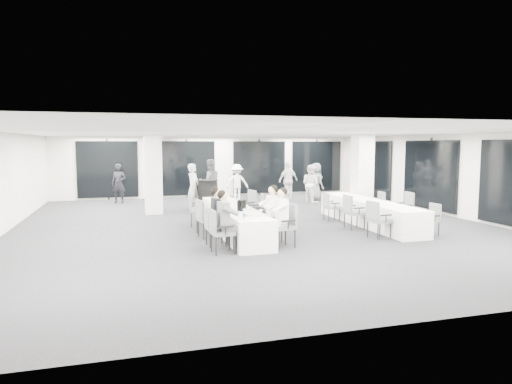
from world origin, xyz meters
TOP-DOWN VIEW (x-y plane):
  - room at (0.89, 1.11)m, footprint 14.04×16.04m
  - column_left at (-2.80, 3.20)m, footprint 0.60×0.60m
  - column_right at (4.20, 1.00)m, footprint 0.60×0.60m
  - banquet_table_main at (-0.90, -1.17)m, footprint 0.90×5.00m
  - banquet_table_side at (3.40, -0.91)m, footprint 0.90×5.00m
  - cocktail_table at (-0.80, 3.58)m, footprint 0.82×0.82m
  - chair_main_left_near at (-1.74, -3.31)m, footprint 0.53×0.59m
  - chair_main_left_second at (-1.73, -2.51)m, footprint 0.50×0.55m
  - chair_main_left_mid at (-1.74, -1.46)m, footprint 0.58×0.62m
  - chair_main_left_fourth at (-1.73, -0.67)m, footprint 0.52×0.56m
  - chair_main_left_far at (-1.74, 0.31)m, footprint 0.57×0.61m
  - chair_main_right_near at (-0.06, -3.07)m, footprint 0.61×0.65m
  - chair_main_right_second at (-0.07, -2.37)m, footprint 0.51×0.55m
  - chair_main_right_mid at (-0.06, -1.43)m, footprint 0.52×0.58m
  - chair_main_right_fourth at (-0.06, -0.64)m, footprint 0.61×0.64m
  - chair_main_right_far at (-0.06, 0.46)m, footprint 0.60×0.64m
  - chair_side_left_near at (2.57, -2.77)m, footprint 0.57×0.61m
  - chair_side_left_mid at (2.57, -1.41)m, footprint 0.52×0.57m
  - chair_side_left_far at (2.58, 0.12)m, footprint 0.46×0.52m
  - chair_side_right_near at (4.23, -2.79)m, footprint 0.46×0.51m
  - chair_side_right_mid at (4.24, -1.51)m, footprint 0.58×0.63m
  - chair_side_right_far at (4.23, -0.03)m, footprint 0.48×0.53m
  - seated_guest_a at (-1.57, -3.30)m, footprint 0.50×0.38m
  - seated_guest_b at (-1.57, -2.50)m, footprint 0.50×0.38m
  - seated_guest_c at (-0.23, -3.09)m, footprint 0.50×0.38m
  - seated_guest_d at (-0.23, -2.36)m, footprint 0.50×0.38m
  - standing_guest_a at (-1.30, 3.77)m, footprint 0.88×0.92m
  - standing_guest_b at (-0.49, 4.82)m, footprint 1.09×0.75m
  - standing_guest_c at (1.01, 6.38)m, footprint 1.23×0.75m
  - standing_guest_d at (3.26, 5.94)m, footprint 1.27×0.95m
  - standing_guest_e at (4.30, 5.23)m, footprint 0.77×1.01m
  - standing_guest_g at (-4.03, 6.52)m, footprint 0.84×0.77m
  - standing_guest_h at (3.73, 4.48)m, footprint 0.87×1.02m
  - ice_bucket_near at (-0.87, -1.95)m, footprint 0.24×0.24m
  - ice_bucket_far at (-1.00, -0.10)m, footprint 0.22×0.22m
  - water_bottle_a at (-1.14, -3.29)m, footprint 0.08×0.08m
  - water_bottle_b at (-0.73, -0.97)m, footprint 0.07×0.07m
  - water_bottle_c at (-0.87, 0.96)m, footprint 0.06×0.06m
  - plate_a at (-0.92, -2.88)m, footprint 0.20×0.20m
  - plate_b at (-0.72, -2.98)m, footprint 0.18×0.18m
  - plate_c at (-0.86, -1.68)m, footprint 0.18×0.18m
  - wine_glass at (-0.68, -3.06)m, footprint 0.08×0.08m

SIDE VIEW (x-z plane):
  - banquet_table_main at x=-0.90m, z-range 0.00..0.75m
  - banquet_table_side at x=3.40m, z-range 0.00..0.75m
  - chair_side_right_near at x=4.23m, z-range 0.06..0.92m
  - chair_main_right_second at x=-0.07m, z-range 0.06..0.96m
  - chair_side_right_far at x=4.23m, z-range 0.06..0.97m
  - chair_side_left_far at x=2.58m, z-range 0.06..0.97m
  - chair_main_left_fourth at x=-1.73m, z-range 0.06..0.98m
  - chair_main_left_second at x=-1.73m, z-range 0.07..1.00m
  - chair_side_left_near at x=2.57m, z-range 0.07..1.05m
  - chair_side_left_mid at x=2.57m, z-range 0.07..1.06m
  - chair_main_left_near at x=-1.74m, z-range 0.07..1.07m
  - chair_main_left_mid at x=-1.74m, z-range 0.07..1.08m
  - chair_main_left_far at x=-1.74m, z-range 0.07..1.08m
  - cocktail_table at x=-0.80m, z-range 0.01..1.14m
  - chair_main_right_fourth at x=-0.06m, z-range 0.07..1.09m
  - chair_main_right_mid at x=-0.06m, z-range 0.07..1.10m
  - chair_main_right_far at x=-0.06m, z-range 0.07..1.10m
  - chair_side_right_mid at x=4.24m, z-range 0.07..1.11m
  - chair_main_right_near at x=-0.06m, z-range 0.07..1.11m
  - plate_b at x=-0.72m, z-range 0.75..0.78m
  - plate_c at x=-0.86m, z-range 0.75..0.78m
  - plate_a at x=-0.92m, z-range 0.75..0.78m
  - seated_guest_a at x=-1.57m, z-range 0.09..1.53m
  - seated_guest_b at x=-1.57m, z-range 0.09..1.53m
  - seated_guest_c at x=-0.23m, z-range 0.09..1.53m
  - seated_guest_d at x=-0.23m, z-range 0.09..1.53m
  - water_bottle_c at x=-0.87m, z-range 0.75..0.95m
  - water_bottle_b at x=-0.73m, z-range 0.75..0.96m
  - water_bottle_a at x=-1.14m, z-range 0.75..1.00m
  - ice_bucket_far at x=-1.00m, z-range 0.75..1.00m
  - ice_bucket_near at x=-0.87m, z-range 0.75..1.02m
  - standing_guest_c at x=1.01m, z-range 0.00..1.78m
  - wine_glass at x=-0.68m, z-range 0.80..0.99m
  - standing_guest_h at x=3.73m, z-range 0.00..1.81m
  - standing_guest_e at x=4.30m, z-range 0.00..1.86m
  - standing_guest_g at x=-4.03m, z-range 0.00..1.87m
  - standing_guest_d at x=3.26m, z-range 0.00..1.92m
  - standing_guest_a at x=-1.30m, z-range 0.00..1.97m
  - standing_guest_b at x=-0.49m, z-range 0.00..2.12m
  - room at x=0.89m, z-range -0.03..2.81m
  - column_left at x=-2.80m, z-range 0.00..2.80m
  - column_right at x=4.20m, z-range 0.00..2.80m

